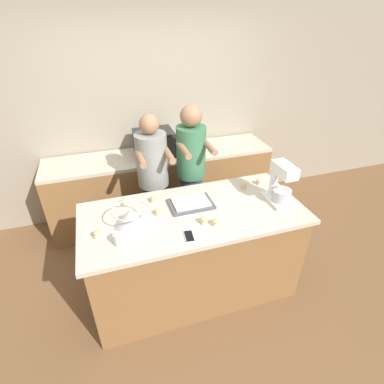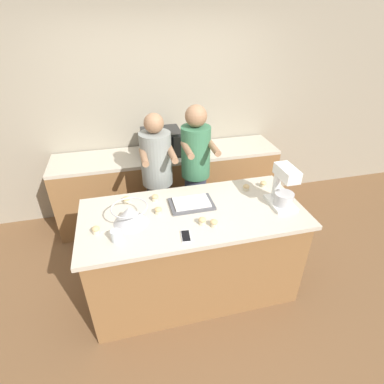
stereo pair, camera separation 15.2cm
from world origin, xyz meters
TOP-DOWN VIEW (x-y plane):
  - ground_plane at (0.00, 0.00)m, footprint 16.00×16.00m
  - back_wall at (0.00, 1.67)m, footprint 10.00×0.06m
  - island_counter at (0.00, 0.00)m, footprint 1.97×0.90m
  - back_counter at (0.00, 1.32)m, footprint 2.80×0.60m
  - person_left at (-0.21, 0.71)m, footprint 0.33×0.50m
  - person_right at (0.21, 0.71)m, footprint 0.33×0.49m
  - stand_mixer at (0.80, -0.07)m, footprint 0.20×0.30m
  - mixing_bowl at (-0.54, -0.02)m, footprint 0.30×0.30m
  - baking_tray at (0.01, 0.11)m, footprint 0.39×0.26m
  - microwave_oven at (-0.07, 1.32)m, footprint 0.46×0.37m
  - cell_phone at (-0.14, -0.31)m, footprint 0.09×0.15m
  - drinking_glass at (-0.66, -0.22)m, footprint 0.08×0.08m
  - cupcake_0 at (0.59, 0.24)m, footprint 0.06×0.06m
  - cupcake_1 at (0.03, -0.18)m, footprint 0.06×0.06m
  - cupcake_2 at (0.79, 0.26)m, footprint 0.06×0.06m
  - cupcake_3 at (-0.56, 0.30)m, footprint 0.06×0.06m
  - cupcake_4 at (-0.30, 0.05)m, footprint 0.06×0.06m
  - cupcake_5 at (-0.30, 0.27)m, footprint 0.06×0.06m
  - cupcake_6 at (-0.82, -0.09)m, footprint 0.06×0.06m
  - cupcake_7 at (0.12, -0.23)m, footprint 0.06×0.06m

SIDE VIEW (x-z plane):
  - ground_plane at x=0.00m, z-range 0.00..0.00m
  - back_counter at x=0.00m, z-range 0.00..0.93m
  - island_counter at x=0.00m, z-range 0.00..0.95m
  - person_left at x=-0.21m, z-range 0.05..1.67m
  - person_right at x=0.21m, z-range 0.06..1.74m
  - cell_phone at x=-0.14m, z-range 0.95..0.96m
  - baking_tray at x=0.01m, z-range 0.94..0.98m
  - cupcake_0 at x=0.59m, z-range 0.95..1.01m
  - cupcake_1 at x=0.03m, z-range 0.95..1.01m
  - cupcake_2 at x=0.79m, z-range 0.95..1.01m
  - cupcake_3 at x=-0.56m, z-range 0.95..1.01m
  - cupcake_4 at x=-0.30m, z-range 0.95..1.01m
  - cupcake_5 at x=-0.30m, z-range 0.95..1.01m
  - cupcake_6 at x=-0.82m, z-range 0.95..1.01m
  - cupcake_7 at x=0.12m, z-range 0.95..1.01m
  - drinking_glass at x=-0.66m, z-range 0.95..1.04m
  - mixing_bowl at x=-0.54m, z-range 0.95..1.11m
  - microwave_oven at x=-0.07m, z-range 0.93..1.23m
  - stand_mixer at x=0.80m, z-range 0.92..1.31m
  - back_wall at x=0.00m, z-range 0.00..2.70m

